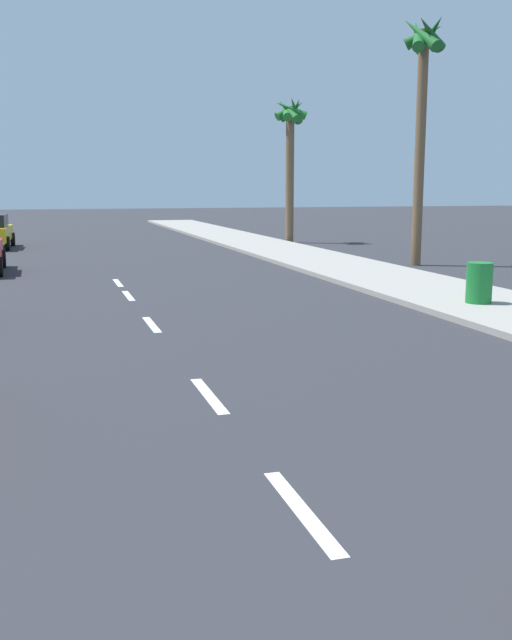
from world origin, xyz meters
TOP-DOWN VIEW (x-y plane):
  - ground_plane at (0.00, 20.00)m, footprint 160.00×160.00m
  - sidewalk_strip at (7.96, 22.00)m, footprint 3.60×80.00m
  - lane_stripe_2 at (0.00, 7.58)m, footprint 0.16×1.80m
  - lane_stripe_3 at (0.00, 11.37)m, footprint 0.16×1.80m
  - lane_stripe_4 at (0.00, 16.86)m, footprint 0.16×1.80m
  - lane_stripe_5 at (0.00, 21.13)m, footprint 0.16×1.80m
  - lane_stripe_6 at (0.00, 23.86)m, footprint 0.16×1.80m
  - palm_tree_far at (10.93, 25.90)m, footprint 1.64×1.86m
  - palm_tree_distant at (10.03, 37.57)m, footprint 1.77×1.88m
  - trash_bin_far at (7.66, 16.75)m, footprint 0.60×0.60m

SIDE VIEW (x-z plane):
  - ground_plane at x=0.00m, z-range 0.00..0.00m
  - lane_stripe_2 at x=0.00m, z-range 0.00..0.01m
  - lane_stripe_3 at x=0.00m, z-range 0.00..0.01m
  - lane_stripe_4 at x=0.00m, z-range 0.00..0.01m
  - lane_stripe_5 at x=0.00m, z-range 0.00..0.01m
  - lane_stripe_6 at x=0.00m, z-range 0.00..0.01m
  - sidewalk_strip at x=7.96m, z-range 0.00..0.14m
  - trash_bin_far at x=7.66m, z-range 0.14..1.09m
  - palm_tree_distant at x=10.03m, z-range 1.78..9.11m
  - palm_tree_far at x=10.93m, z-range 2.04..10.85m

